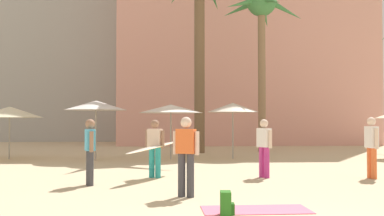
{
  "coord_description": "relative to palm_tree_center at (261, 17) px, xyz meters",
  "views": [
    {
      "loc": [
        -1.39,
        -5.5,
        1.62
      ],
      "look_at": [
        -0.78,
        4.25,
        1.91
      ],
      "focal_mm": 41.34,
      "sensor_mm": 36.0,
      "label": 1
    }
  ],
  "objects": [
    {
      "name": "backpack",
      "position": [
        -4.18,
        -16.02,
        -7.1
      ],
      "size": [
        0.26,
        0.31,
        0.42
      ],
      "rotation": [
        0.0,
        0.0,
        6.2
      ],
      "color": "#27661C",
      "rests_on": "ground"
    },
    {
      "name": "cafe_umbrella_4",
      "position": [
        -4.97,
        -4.6,
        -5.15
      ],
      "size": [
        2.76,
        2.76,
        2.34
      ],
      "color": "gray",
      "rests_on": "ground"
    },
    {
      "name": "hotel_pink",
      "position": [
        0.5,
        9.96,
        2.07
      ],
      "size": [
        17.74,
        9.77,
        18.75
      ],
      "primitive_type": "cube",
      "color": "#DB9989",
      "rests_on": "ground"
    },
    {
      "name": "person_far_right",
      "position": [
        -7.12,
        -12.22,
        -6.38
      ],
      "size": [
        0.33,
        0.6,
        1.68
      ],
      "rotation": [
        0.0,
        0.0,
        3.45
      ],
      "color": "#3D3D42",
      "rests_on": "ground"
    },
    {
      "name": "person_mid_center",
      "position": [
        0.63,
        -11.35,
        -6.35
      ],
      "size": [
        0.26,
        0.61,
        1.73
      ],
      "rotation": [
        0.0,
        0.0,
        3.23
      ],
      "color": "orange",
      "rests_on": "ground"
    },
    {
      "name": "cafe_umbrella_0",
      "position": [
        -2.28,
        -4.52,
        -5.09
      ],
      "size": [
        2.25,
        2.25,
        2.42
      ],
      "color": "gray",
      "rests_on": "ground"
    },
    {
      "name": "person_mid_left",
      "position": [
        -4.78,
        -14.09,
        -6.36
      ],
      "size": [
        0.59,
        0.36,
        1.71
      ],
      "rotation": [
        0.0,
        0.0,
        4.3
      ],
      "color": "#3D3D42",
      "rests_on": "ground"
    },
    {
      "name": "cafe_umbrella_2",
      "position": [
        -11.85,
        -4.26,
        -5.29
      ],
      "size": [
        2.76,
        2.76,
        2.25
      ],
      "color": "gray",
      "rests_on": "ground"
    },
    {
      "name": "person_near_right",
      "position": [
        -2.38,
        -10.99,
        -6.38
      ],
      "size": [
        0.39,
        0.57,
        1.68
      ],
      "rotation": [
        0.0,
        0.0,
        0.53
      ],
      "color": "#B7337F",
      "rests_on": "ground"
    },
    {
      "name": "cafe_umbrella_3",
      "position": [
        -8.09,
        -5.06,
        -5.03
      ],
      "size": [
        2.57,
        2.57,
        2.48
      ],
      "color": "gray",
      "rests_on": "ground"
    },
    {
      "name": "palm_tree_center",
      "position": [
        0.0,
        0.0,
        0.0
      ],
      "size": [
        4.41,
        4.51,
        8.97
      ],
      "color": "#896B4C",
      "rests_on": "ground"
    },
    {
      "name": "beach_towel",
      "position": [
        -3.58,
        -15.56,
        -7.29
      ],
      "size": [
        1.96,
        0.89,
        0.01
      ],
      "primitive_type": "cube",
      "rotation": [
        0.0,
        0.0,
        0.01
      ],
      "color": "#EF6684",
      "rests_on": "ground"
    },
    {
      "name": "person_near_left",
      "position": [
        -5.52,
        -10.94,
        -6.39
      ],
      "size": [
        1.67,
        2.71,
        1.66
      ],
      "rotation": [
        0.0,
        0.0,
        4.25
      ],
      "color": "teal",
      "rests_on": "ground"
    }
  ]
}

